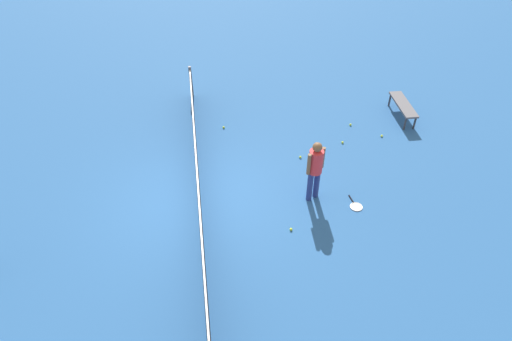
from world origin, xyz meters
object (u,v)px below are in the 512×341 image
Objects in this scene: tennis_ball_midcourt at (343,142)px; tennis_ball_by_net at (350,125)px; player_near_side at (315,167)px; courtside_bench at (403,105)px; tennis_ball_near_player at (291,229)px; tennis_racket_near_player at (356,206)px; tennis_ball_baseline at (382,136)px; tennis_ball_stray_left at (224,127)px; tennis_ball_stray_right at (300,157)px.

tennis_ball_by_net is at bearing -30.77° from tennis_ball_midcourt.
player_near_side reaches higher than courtside_bench.
tennis_ball_near_player and tennis_ball_by_net have the same top height.
tennis_ball_baseline is at bearing -31.76° from tennis_racket_near_player.
tennis_racket_near_player is 2.59m from tennis_ball_midcourt.
tennis_ball_stray_left is at bearing 37.46° from tennis_racket_near_player.
tennis_ball_near_player is at bearing 144.96° from tennis_ball_midcourt.
courtside_bench is (3.62, -2.63, 0.40)m from tennis_racket_near_player.
courtside_bench is at bearing -64.01° from tennis_ball_midcourt.
tennis_ball_stray_right is at bearing -2.09° from player_near_side.
tennis_ball_stray_right reaches higher than tennis_racket_near_player.
tennis_ball_near_player is 4.50m from tennis_ball_stray_left.
player_near_side is 2.70m from tennis_ball_midcourt.
tennis_ball_near_player is at bearing 107.22° from tennis_racket_near_player.
tennis_ball_stray_left is at bearing 76.34° from tennis_ball_baseline.
tennis_ball_midcourt is at bearing 96.50° from tennis_ball_baseline.
player_near_side is 25.76× the size of tennis_ball_midcourt.
player_near_side reaches higher than tennis_racket_near_player.
tennis_ball_stray_left reaches higher than tennis_racket_near_player.
tennis_racket_near_player is at bearing 148.24° from tennis_ball_baseline.
player_near_side is 3.97m from tennis_ball_stray_left.
tennis_ball_stray_right is (2.06, 0.93, 0.02)m from tennis_racket_near_player.
tennis_ball_stray_left is (3.80, 2.91, 0.02)m from tennis_racket_near_player.
tennis_ball_midcourt is at bearing 149.23° from tennis_ball_by_net.
courtside_bench is at bearing -48.96° from player_near_side.
tennis_ball_midcourt is at bearing 115.99° from courtside_bench.
tennis_ball_baseline is (0.14, -1.24, 0.00)m from tennis_ball_midcourt.
player_near_side is 1.86m from tennis_ball_stray_right.
player_near_side reaches higher than tennis_ball_stray_left.
tennis_ball_midcourt is (-0.84, 0.50, 0.00)m from tennis_ball_by_net.
tennis_ball_baseline and tennis_ball_stray_right have the same top height.
player_near_side is 25.76× the size of tennis_ball_stray_left.
player_near_side is 25.76× the size of tennis_ball_baseline.
tennis_ball_near_player is at bearing 162.79° from tennis_ball_stray_right.
tennis_ball_stray_right is (-1.75, -1.98, 0.00)m from tennis_ball_stray_left.
tennis_ball_near_player is at bearing -164.83° from tennis_ball_stray_left.
player_near_side is at bearing -150.01° from tennis_ball_stray_left.
tennis_ball_by_net is 3.86m from tennis_ball_stray_left.
tennis_ball_baseline is 1.00× the size of tennis_ball_stray_left.
player_near_side is 25.76× the size of tennis_ball_near_player.
tennis_ball_baseline is at bearing 134.07° from courtside_bench.
tennis_ball_by_net is at bearing -54.44° from tennis_ball_stray_right.
player_near_side is at bearing -36.46° from tennis_ball_near_player.
tennis_ball_stray_left is 0.04× the size of courtside_bench.
tennis_ball_by_net is (2.92, -1.92, -0.98)m from player_near_side.
courtside_bench is at bearing -46.38° from tennis_ball_near_player.
tennis_ball_stray_right is at bearing 24.40° from tennis_racket_near_player.
tennis_racket_near_player is at bearing -155.60° from tennis_ball_stray_right.
tennis_ball_near_player is 1.00× the size of tennis_ball_baseline.
tennis_ball_midcourt is at bearing -110.56° from tennis_ball_stray_left.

